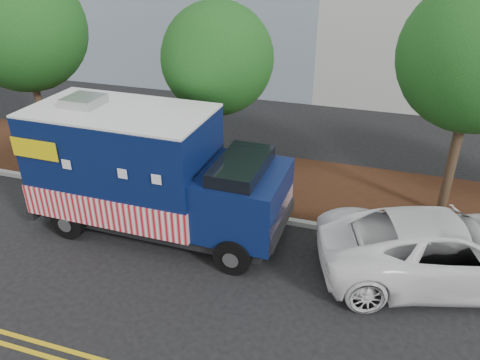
% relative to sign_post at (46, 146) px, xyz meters
% --- Properties ---
extents(ground, '(120.00, 120.00, 0.00)m').
position_rel_sign_post_xyz_m(ground, '(4.97, -1.66, -1.20)').
color(ground, black).
rests_on(ground, ground).
extents(curb, '(120.00, 0.18, 0.15)m').
position_rel_sign_post_xyz_m(curb, '(4.97, -0.26, -1.12)').
color(curb, '#9E9E99').
rests_on(curb, ground).
extents(mulch_strip, '(120.00, 4.00, 0.15)m').
position_rel_sign_post_xyz_m(mulch_strip, '(4.97, 1.84, -1.12)').
color(mulch_strip, black).
rests_on(mulch_strip, ground).
extents(centerline_near, '(120.00, 0.10, 0.01)m').
position_rel_sign_post_xyz_m(centerline_near, '(4.97, -6.11, -1.19)').
color(centerline_near, gold).
rests_on(centerline_near, ground).
extents(centerline_far, '(120.00, 0.10, 0.01)m').
position_rel_sign_post_xyz_m(centerline_far, '(4.97, -6.36, -1.19)').
color(centerline_far, gold).
rests_on(centerline_far, ground).
extents(tree_a, '(4.18, 4.18, 6.58)m').
position_rel_sign_post_xyz_m(tree_a, '(-1.54, 1.81, 3.28)').
color(tree_a, '#38281C').
rests_on(tree_a, ground).
extents(tree_b, '(3.35, 3.35, 5.71)m').
position_rel_sign_post_xyz_m(tree_b, '(5.40, 1.68, 2.82)').
color(tree_b, '#38281C').
rests_on(tree_b, ground).
extents(tree_c, '(3.83, 3.83, 6.58)m').
position_rel_sign_post_xyz_m(tree_c, '(12.29, 1.39, 3.45)').
color(tree_c, '#38281C').
rests_on(tree_c, ground).
extents(sign_post, '(0.06, 0.06, 2.40)m').
position_rel_sign_post_xyz_m(sign_post, '(0.00, 0.00, 0.00)').
color(sign_post, '#473828').
rests_on(sign_post, ground).
extents(food_truck, '(6.92, 2.72, 3.62)m').
position_rel_sign_post_xyz_m(food_truck, '(4.55, -1.61, 0.44)').
color(food_truck, black).
rests_on(food_truck, ground).
extents(white_car, '(6.36, 4.23, 1.62)m').
position_rel_sign_post_xyz_m(white_car, '(12.13, -1.46, -0.39)').
color(white_car, white).
rests_on(white_car, ground).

